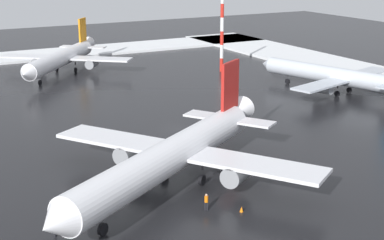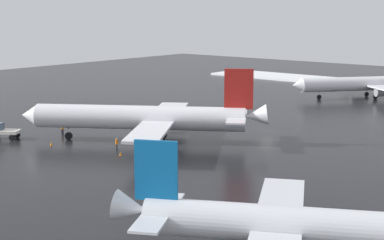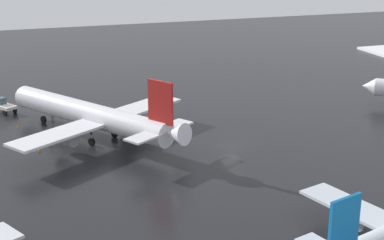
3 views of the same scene
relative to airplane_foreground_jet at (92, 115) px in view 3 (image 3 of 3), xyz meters
name	(u,v)px [view 3 (image 3 of 3)]	position (x,y,z in m)	size (l,w,h in m)	color
ground_plane	(230,146)	(18.59, -9.77, -3.70)	(240.00, 240.00, 0.00)	black
airplane_foreground_jet	(92,115)	(0.00, 0.00, 0.00)	(28.62, 33.35, 11.19)	white
pushback_tug	(3,105)	(-12.55, 18.37, -2.42)	(4.34, 5.06, 2.50)	silver
ground_crew_near_tug	(50,138)	(-6.37, -0.41, -2.73)	(0.36, 0.36, 1.71)	black
ground_crew_by_nose_gear	(52,110)	(-4.72, 13.83, -2.73)	(0.36, 0.36, 1.71)	black
traffic_cone_near_nose	(39,150)	(-8.28, -3.19, -3.42)	(0.36, 0.36, 0.55)	orange
traffic_cone_mid_line	(18,126)	(-10.62, 8.99, -3.42)	(0.36, 0.36, 0.55)	orange
traffic_cone_wingtip_side	(158,125)	(10.75, 2.06, -3.42)	(0.36, 0.36, 0.55)	orange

